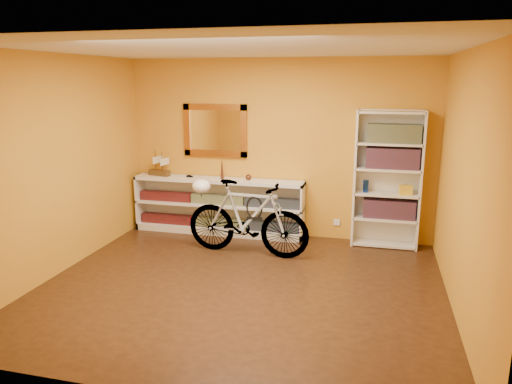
% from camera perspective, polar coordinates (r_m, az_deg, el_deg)
% --- Properties ---
extents(floor, '(4.50, 4.00, 0.01)m').
position_cam_1_polar(floor, '(5.54, -1.80, -11.30)').
color(floor, black).
rests_on(floor, ground).
extents(ceiling, '(4.50, 4.00, 0.01)m').
position_cam_1_polar(ceiling, '(5.05, -2.03, 16.74)').
color(ceiling, silver).
rests_on(ceiling, ground).
extents(back_wall, '(4.50, 0.01, 2.60)m').
position_cam_1_polar(back_wall, '(7.06, 2.60, 5.14)').
color(back_wall, orange).
rests_on(back_wall, ground).
extents(left_wall, '(0.01, 4.00, 2.60)m').
position_cam_1_polar(left_wall, '(6.15, -22.59, 2.90)').
color(left_wall, orange).
rests_on(left_wall, ground).
extents(right_wall, '(0.01, 4.00, 2.60)m').
position_cam_1_polar(right_wall, '(5.02, 23.68, 0.65)').
color(right_wall, orange).
rests_on(right_wall, ground).
extents(gilt_mirror, '(0.98, 0.06, 0.78)m').
position_cam_1_polar(gilt_mirror, '(7.24, -4.89, 7.30)').
color(gilt_mirror, '#93571A').
rests_on(gilt_mirror, back_wall).
extents(wall_socket, '(0.09, 0.02, 0.09)m').
position_cam_1_polar(wall_socket, '(7.15, 9.58, -3.57)').
color(wall_socket, silver).
rests_on(wall_socket, back_wall).
extents(console_unit, '(2.60, 0.35, 0.85)m').
position_cam_1_polar(console_unit, '(7.28, -4.49, -1.67)').
color(console_unit, silver).
rests_on(console_unit, floor).
extents(cd_row_lower, '(2.50, 0.13, 0.14)m').
position_cam_1_polar(cd_row_lower, '(7.33, -4.51, -3.64)').
color(cd_row_lower, black).
rests_on(cd_row_lower, console_unit).
extents(cd_row_upper, '(2.50, 0.13, 0.14)m').
position_cam_1_polar(cd_row_upper, '(7.23, -4.56, -0.87)').
color(cd_row_upper, navy).
rests_on(cd_row_upper, console_unit).
extents(model_ship, '(0.36, 0.20, 0.40)m').
position_cam_1_polar(model_ship, '(7.50, -11.48, 3.45)').
color(model_ship, '#402B12').
rests_on(model_ship, console_unit).
extents(toy_car, '(0.00, 0.00, 0.00)m').
position_cam_1_polar(toy_car, '(7.33, -7.89, 1.77)').
color(toy_car, black).
rests_on(toy_car, console_unit).
extents(bronze_ornament, '(0.06, 0.06, 0.32)m').
position_cam_1_polar(bronze_ornament, '(7.13, -4.06, 2.84)').
color(bronze_ornament, '#4F2A1B').
rests_on(bronze_ornament, console_unit).
extents(decorative_orb, '(0.09, 0.09, 0.09)m').
position_cam_1_polar(decorative_orb, '(7.04, -0.91, 1.76)').
color(decorative_orb, '#4F2A1B').
rests_on(decorative_orb, console_unit).
extents(bookcase, '(0.90, 0.30, 1.90)m').
position_cam_1_polar(bookcase, '(6.82, 15.33, 1.40)').
color(bookcase, silver).
rests_on(bookcase, floor).
extents(book_row_a, '(0.70, 0.22, 0.26)m').
position_cam_1_polar(book_row_a, '(6.91, 15.54, -1.91)').
color(book_row_a, maroon).
rests_on(book_row_a, bookcase).
extents(book_row_b, '(0.70, 0.22, 0.28)m').
position_cam_1_polar(book_row_b, '(6.77, 15.92, 3.90)').
color(book_row_b, maroon).
rests_on(book_row_b, bookcase).
extents(book_row_c, '(0.70, 0.22, 0.25)m').
position_cam_1_polar(book_row_c, '(6.72, 16.10, 6.72)').
color(book_row_c, '#1A535C').
rests_on(book_row_c, bookcase).
extents(travel_mug, '(0.08, 0.08, 0.17)m').
position_cam_1_polar(travel_mug, '(6.82, 12.93, 0.68)').
color(travel_mug, navy).
rests_on(travel_mug, bookcase).
extents(red_tin, '(0.14, 0.14, 0.18)m').
position_cam_1_polar(red_tin, '(6.75, 13.94, 6.56)').
color(red_tin, maroon).
rests_on(red_tin, bookcase).
extents(yellow_bag, '(0.18, 0.13, 0.13)m').
position_cam_1_polar(yellow_bag, '(6.82, 17.38, 0.22)').
color(yellow_bag, gold).
rests_on(yellow_bag, bookcase).
extents(bicycle, '(0.57, 1.75, 1.01)m').
position_cam_1_polar(bicycle, '(6.35, -1.05, -3.11)').
color(bicycle, silver).
rests_on(bicycle, floor).
extents(helmet, '(0.25, 0.24, 0.19)m').
position_cam_1_polar(helmet, '(6.50, -6.54, 0.68)').
color(helmet, white).
rests_on(helmet, bicycle).
extents(u_lock, '(0.23, 0.02, 0.23)m').
position_cam_1_polar(u_lock, '(6.28, -0.19, -1.87)').
color(u_lock, black).
rests_on(u_lock, bicycle).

